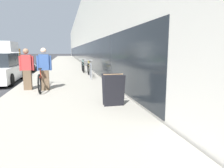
# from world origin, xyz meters

# --- Properties ---
(sidewalk_slab) EXTENTS (4.13, 70.00, 0.11)m
(sidewalk_slab) POSITION_xyz_m (5.74, 21.00, 0.06)
(sidewalk_slab) COLOR gray
(sidewalk_slab) RESTS_ON ground
(storefront_facade) EXTENTS (10.01, 70.00, 7.41)m
(storefront_facade) POSITION_xyz_m (12.84, 29.00, 3.70)
(storefront_facade) COLOR silver
(storefront_facade) RESTS_ON ground
(tandem_bicycle) EXTENTS (0.52, 2.83, 0.90)m
(tandem_bicycle) POSITION_xyz_m (4.89, 2.29, 0.49)
(tandem_bicycle) COLOR black
(tandem_bicycle) RESTS_ON sidewalk_slab
(person_rider) EXTENTS (0.56, 0.22, 1.64)m
(person_rider) POSITION_xyz_m (5.02, 1.92, 0.94)
(person_rider) COLOR brown
(person_rider) RESTS_ON sidewalk_slab
(person_bystander) EXTENTS (0.55, 0.22, 1.62)m
(person_bystander) POSITION_xyz_m (4.34, 2.15, 0.92)
(person_bystander) COLOR brown
(person_bystander) RESTS_ON sidewalk_slab
(bike_rack_hoop) EXTENTS (0.05, 0.60, 0.84)m
(bike_rack_hoop) POSITION_xyz_m (7.15, 4.61, 0.62)
(bike_rack_hoop) COLOR gray
(bike_rack_hoop) RESTS_ON sidewalk_slab
(cruiser_bike_nearest) EXTENTS (0.52, 1.73, 0.95)m
(cruiser_bike_nearest) POSITION_xyz_m (7.25, 6.10, 0.51)
(cruiser_bike_nearest) COLOR black
(cruiser_bike_nearest) RESTS_ON sidewalk_slab
(cruiser_bike_middle) EXTENTS (0.52, 1.80, 0.94)m
(cruiser_bike_middle) POSITION_xyz_m (7.05, 8.34, 0.50)
(cruiser_bike_middle) COLOR black
(cruiser_bike_middle) RESTS_ON sidewalk_slab
(sandwich_board_sign) EXTENTS (0.56, 0.56, 0.90)m
(sandwich_board_sign) POSITION_xyz_m (7.11, -0.86, 0.56)
(sandwich_board_sign) COLOR black
(sandwich_board_sign) RESTS_ON sidewalk_slab
(vintage_roadster_curbside) EXTENTS (1.84, 3.97, 0.93)m
(vintage_roadster_curbside) POSITION_xyz_m (2.62, 11.02, 0.40)
(vintage_roadster_curbside) COLOR silver
(vintage_roadster_curbside) RESTS_ON ground
(moving_truck) EXTENTS (2.19, 6.54, 2.96)m
(moving_truck) POSITION_xyz_m (-2.38, 26.48, 1.49)
(moving_truck) COLOR orange
(moving_truck) RESTS_ON ground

